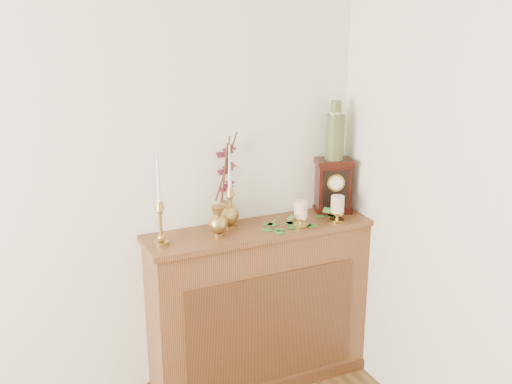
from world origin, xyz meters
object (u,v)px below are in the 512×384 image
candlestick_center (230,201)px  mantel_clock (333,186)px  candlestick_left (160,216)px  bud_vase (218,222)px  ceramic_vase (335,133)px  ginger_jar (226,183)px

candlestick_center → mantel_clock: 0.62m
candlestick_left → mantel_clock: (1.01, 0.08, 0.00)m
bud_vase → ceramic_vase: (0.72, 0.09, 0.37)m
bud_vase → mantel_clock: bearing=6.8°
ginger_jar → mantel_clock: ginger_jar is taller
candlestick_left → ginger_jar: ginger_jar is taller
candlestick_left → ginger_jar: bearing=19.2°
mantel_clock → ceramic_vase: 0.30m
candlestick_center → bud_vase: 0.15m
candlestick_center → mantel_clock: candlestick_center is taller
ceramic_vase → candlestick_left: bearing=-175.4°
candlestick_center → bud_vase: size_ratio=2.82×
candlestick_left → ceramic_vase: bearing=4.6°
bud_vase → candlestick_left: bearing=178.7°
ginger_jar → mantel_clock: size_ratio=1.68×
candlestick_left → bud_vase: 0.30m
ginger_jar → ceramic_vase: (0.62, -0.06, 0.22)m
candlestick_center → mantel_clock: (0.62, 0.00, 0.00)m
candlestick_left → ceramic_vase: ceramic_vase is taller
candlestick_center → ceramic_vase: 0.69m
candlestick_left → ginger_jar: (0.40, 0.14, 0.08)m
bud_vase → ceramic_vase: 0.82m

